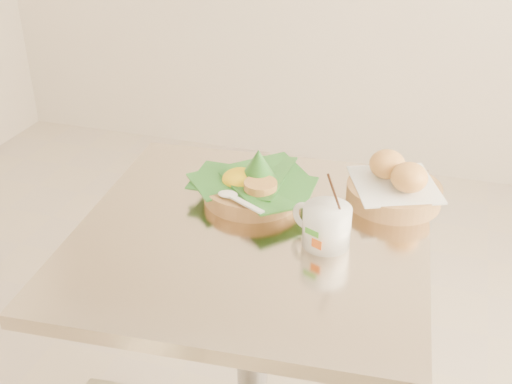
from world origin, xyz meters
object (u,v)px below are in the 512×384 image
(bread_basket, at_px, (395,186))
(coffee_mug, at_px, (326,225))
(rice_basket, at_px, (252,184))
(cafe_table, at_px, (252,315))

(bread_basket, xyz_separation_m, coffee_mug, (-0.11, -0.20, 0.01))
(rice_basket, bearing_deg, cafe_table, -72.91)
(bread_basket, bearing_deg, cafe_table, -142.07)
(coffee_mug, bearing_deg, cafe_table, 178.66)
(rice_basket, distance_m, coffee_mug, 0.23)
(rice_basket, relative_size, bread_basket, 1.17)
(rice_basket, distance_m, bread_basket, 0.31)
(cafe_table, bearing_deg, rice_basket, 107.09)
(bread_basket, height_order, coffee_mug, coffee_mug)
(cafe_table, bearing_deg, bread_basket, 37.93)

